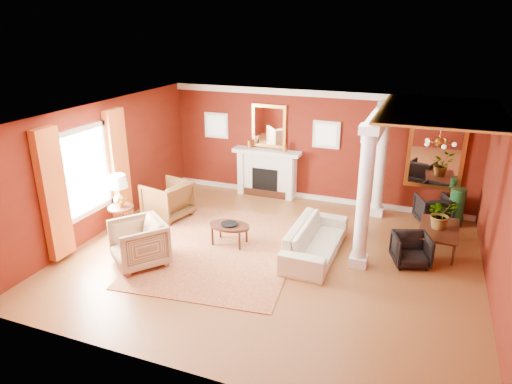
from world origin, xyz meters
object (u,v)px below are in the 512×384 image
at_px(coffee_table, 229,227).
at_px(dining_table, 440,233).
at_px(armchair_leopard, 168,198).
at_px(side_table, 119,195).
at_px(sofa, 316,235).
at_px(armchair_stripe, 139,241).

xyz_separation_m(coffee_table, dining_table, (4.20, 1.35, -0.03)).
xyz_separation_m(armchair_leopard, side_table, (-0.46, -1.20, 0.43)).
distance_m(armchair_leopard, coffee_table, 2.16).
relative_size(armchair_leopard, side_table, 0.71).
bearing_deg(side_table, sofa, 7.78).
height_order(sofa, armchair_leopard, armchair_leopard).
relative_size(side_table, dining_table, 1.02).
distance_m(sofa, armchair_leopard, 3.88).
distance_m(armchair_stripe, dining_table, 6.15).
bearing_deg(armchair_leopard, dining_table, 108.87).
bearing_deg(coffee_table, dining_table, 17.82).
relative_size(coffee_table, dining_table, 0.65).
bearing_deg(sofa, coffee_table, 97.10).
height_order(sofa, side_table, side_table).
bearing_deg(dining_table, sofa, 118.12).
bearing_deg(armchair_stripe, side_table, 176.73).
xyz_separation_m(armchair_stripe, coffee_table, (1.30, 1.40, -0.08)).
distance_m(sofa, side_table, 4.36).
relative_size(armchair_leopard, armchair_stripe, 1.01).
height_order(sofa, armchair_stripe, armchair_stripe).
distance_m(sofa, dining_table, 2.63).
distance_m(coffee_table, dining_table, 4.41).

